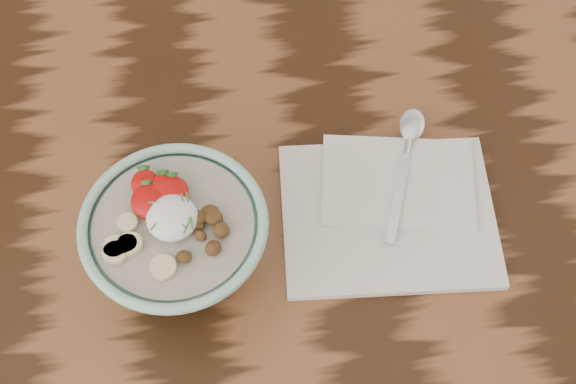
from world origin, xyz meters
TOP-DOWN VIEW (x-y plane):
  - table at (0.00, 0.00)cm, footprint 160.00×90.00cm
  - breakfast_bowl at (1.04, -1.58)cm, footprint 19.52×19.52cm
  - napkin at (25.56, 2.32)cm, footprint 26.28×22.55cm
  - spoon at (29.33, 10.20)cm, footprint 8.88×18.38cm

SIDE VIEW (x-z plane):
  - table at x=0.00cm, z-range 28.20..103.20cm
  - napkin at x=25.56cm, z-range 74.88..76.39cm
  - spoon at x=29.33cm, z-range 76.43..77.42cm
  - breakfast_bowl at x=1.04cm, z-range 75.15..88.16cm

